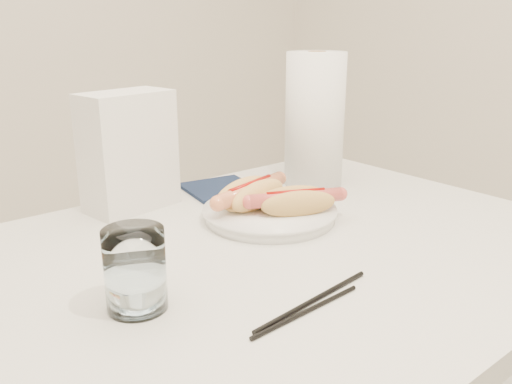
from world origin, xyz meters
TOP-DOWN VIEW (x-y plane):
  - table at (0.00, 0.00)m, footprint 1.20×0.80m
  - plate at (0.14, 0.10)m, footprint 0.28×0.28m
  - hotdog_left at (0.12, 0.13)m, footprint 0.20×0.11m
  - hotdog_right at (0.16, 0.05)m, footprint 0.17×0.12m
  - water_glass at (-0.21, -0.04)m, footprint 0.08×0.08m
  - chopstick_near at (-0.05, -0.19)m, footprint 0.19×0.01m
  - chopstick_far at (-0.02, -0.18)m, footprint 0.22×0.03m
  - napkin_box at (-0.03, 0.32)m, footprint 0.19×0.12m
  - navy_napkin at (0.17, 0.31)m, footprint 0.17×0.17m
  - paper_towel_roll at (0.37, 0.21)m, footprint 0.17×0.17m

SIDE VIEW (x-z plane):
  - table at x=0.00m, z-range 0.32..1.07m
  - chopstick_near at x=-0.05m, z-range 0.75..0.76m
  - chopstick_far at x=-0.02m, z-range 0.75..0.76m
  - navy_napkin at x=0.17m, z-range 0.75..0.76m
  - plate at x=0.14m, z-range 0.75..0.77m
  - hotdog_right at x=0.16m, z-range 0.77..0.82m
  - hotdog_left at x=0.12m, z-range 0.77..0.82m
  - water_glass at x=-0.21m, z-range 0.75..0.86m
  - napkin_box at x=-0.03m, z-range 0.75..0.98m
  - paper_towel_roll at x=0.37m, z-range 0.75..1.05m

